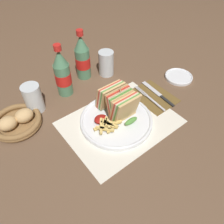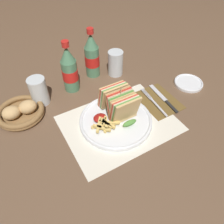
{
  "view_description": "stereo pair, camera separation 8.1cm",
  "coord_description": "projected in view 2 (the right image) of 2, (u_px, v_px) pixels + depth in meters",
  "views": [
    {
      "loc": [
        -0.36,
        -0.44,
        0.62
      ],
      "look_at": [
        -0.0,
        0.01,
        0.04
      ],
      "focal_mm": 35.0,
      "sensor_mm": 36.0,
      "label": 1
    },
    {
      "loc": [
        -0.29,
        -0.48,
        0.62
      ],
      "look_at": [
        -0.0,
        0.01,
        0.04
      ],
      "focal_mm": 35.0,
      "sensor_mm": 36.0,
      "label": 2
    }
  ],
  "objects": [
    {
      "name": "bread_basket",
      "position": [
        21.0,
        112.0,
        0.84
      ],
      "size": [
        0.18,
        0.18,
        0.06
      ],
      "color": "olive",
      "rests_on": "ground_plane"
    },
    {
      "name": "coke_bottle_far",
      "position": [
        92.0,
        56.0,
        0.98
      ],
      "size": [
        0.07,
        0.07,
        0.23
      ],
      "color": "#4C7F5B",
      "rests_on": "ground_plane"
    },
    {
      "name": "ketchup_blob",
      "position": [
        100.0,
        118.0,
        0.81
      ],
      "size": [
        0.05,
        0.04,
        0.02
      ],
      "color": "maroon",
      "rests_on": "plate_main"
    },
    {
      "name": "coke_bottle_near",
      "position": [
        70.0,
        70.0,
        0.9
      ],
      "size": [
        0.07,
        0.07,
        0.23
      ],
      "color": "#4C7F5B",
      "rests_on": "ground_plane"
    },
    {
      "name": "knife",
      "position": [
        164.0,
        98.0,
        0.92
      ],
      "size": [
        0.03,
        0.19,
        0.0
      ],
      "rotation": [
        0.0,
        0.0,
        -0.07
      ],
      "color": "black",
      "rests_on": "napkin"
    },
    {
      "name": "placemat",
      "position": [
        119.0,
        123.0,
        0.83
      ],
      "size": [
        0.41,
        0.31,
        0.0
      ],
      "color": "silver",
      "rests_on": "ground_plane"
    },
    {
      "name": "fries_pile",
      "position": [
        105.0,
        124.0,
        0.78
      ],
      "size": [
        0.1,
        0.08,
        0.02
      ],
      "color": "#E5C166",
      "rests_on": "plate_main"
    },
    {
      "name": "ground_plane",
      "position": [
        114.0,
        120.0,
        0.84
      ],
      "size": [
        4.0,
        4.0,
        0.0
      ],
      "primitive_type": "plane",
      "color": "brown"
    },
    {
      "name": "plate_main",
      "position": [
        115.0,
        121.0,
        0.82
      ],
      "size": [
        0.27,
        0.27,
        0.02
      ],
      "color": "white",
      "rests_on": "ground_plane"
    },
    {
      "name": "glass_far",
      "position": [
        39.0,
        93.0,
        0.87
      ],
      "size": [
        0.07,
        0.07,
        0.12
      ],
      "color": "silver",
      "rests_on": "ground_plane"
    },
    {
      "name": "napkin",
      "position": [
        158.0,
        101.0,
        0.91
      ],
      "size": [
        0.14,
        0.18,
        0.0
      ],
      "color": "brown",
      "rests_on": "ground_plane"
    },
    {
      "name": "club_sandwich",
      "position": [
        119.0,
        104.0,
        0.8
      ],
      "size": [
        0.1,
        0.17,
        0.14
      ],
      "color": "tan",
      "rests_on": "plate_main"
    },
    {
      "name": "side_saucer",
      "position": [
        188.0,
        83.0,
        0.99
      ],
      "size": [
        0.13,
        0.13,
        0.01
      ],
      "color": "white",
      "rests_on": "ground_plane"
    },
    {
      "name": "fork",
      "position": [
        156.0,
        104.0,
        0.89
      ],
      "size": [
        0.02,
        0.18,
        0.01
      ],
      "rotation": [
        0.0,
        0.0,
        -0.07
      ],
      "color": "silver",
      "rests_on": "napkin"
    },
    {
      "name": "glass_near",
      "position": [
        115.0,
        63.0,
        1.01
      ],
      "size": [
        0.07,
        0.07,
        0.12
      ],
      "color": "silver",
      "rests_on": "ground_plane"
    }
  ]
}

